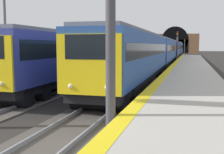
{
  "coord_description": "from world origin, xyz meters",
  "views": [
    {
      "loc": [
        -7.35,
        -4.01,
        3.01
      ],
      "look_at": [
        8.34,
        0.32,
        1.22
      ],
      "focal_mm": 45.96,
      "sensor_mm": 36.0,
      "label": 1
    }
  ],
  "objects_px": {
    "train_main_approaching": "(168,50)",
    "railway_signal_far": "(185,45)",
    "catenary_mast_near": "(5,30)",
    "railway_signal_mid": "(177,45)",
    "train_adjacent_platform": "(112,52)"
  },
  "relations": [
    {
      "from": "train_adjacent_platform",
      "to": "railway_signal_far",
      "type": "relative_size",
      "value": 8.04
    },
    {
      "from": "railway_signal_far",
      "to": "catenary_mast_near",
      "type": "height_order",
      "value": "catenary_mast_near"
    },
    {
      "from": "railway_signal_far",
      "to": "catenary_mast_near",
      "type": "relative_size",
      "value": 0.62
    },
    {
      "from": "railway_signal_mid",
      "to": "railway_signal_far",
      "type": "bearing_deg",
      "value": -180.0
    },
    {
      "from": "train_adjacent_platform",
      "to": "catenary_mast_near",
      "type": "relative_size",
      "value": 5.0
    },
    {
      "from": "train_main_approaching",
      "to": "catenary_mast_near",
      "type": "bearing_deg",
      "value": -19.63
    },
    {
      "from": "catenary_mast_near",
      "to": "railway_signal_mid",
      "type": "bearing_deg",
      "value": -25.23
    },
    {
      "from": "train_main_approaching",
      "to": "railway_signal_mid",
      "type": "height_order",
      "value": "railway_signal_mid"
    },
    {
      "from": "train_main_approaching",
      "to": "railway_signal_far",
      "type": "bearing_deg",
      "value": 177.7
    },
    {
      "from": "catenary_mast_near",
      "to": "train_adjacent_platform",
      "type": "bearing_deg",
      "value": -30.54
    },
    {
      "from": "train_adjacent_platform",
      "to": "railway_signal_mid",
      "type": "relative_size",
      "value": 7.89
    },
    {
      "from": "railway_signal_mid",
      "to": "catenary_mast_near",
      "type": "bearing_deg",
      "value": -25.23
    },
    {
      "from": "train_adjacent_platform",
      "to": "railway_signal_far",
      "type": "height_order",
      "value": "railway_signal_far"
    },
    {
      "from": "train_main_approaching",
      "to": "railway_signal_far",
      "type": "distance_m",
      "value": 48.15
    },
    {
      "from": "railway_signal_far",
      "to": "railway_signal_mid",
      "type": "bearing_deg",
      "value": 0.0
    }
  ]
}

